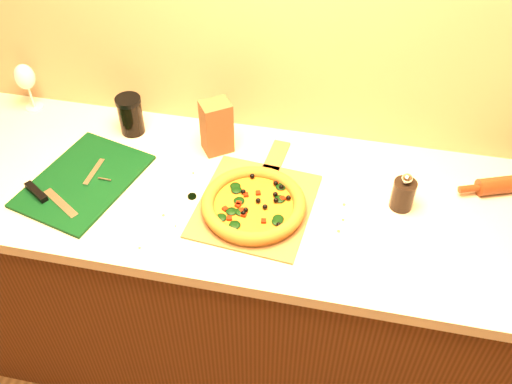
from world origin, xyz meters
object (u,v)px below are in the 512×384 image
dark_jar (131,115)px  cutting_board (82,181)px  pepper_grinder (403,194)px  pizza_peel (256,202)px  wine_glass (25,78)px  pizza (254,205)px

dark_jar → cutting_board: bearing=-103.1°
cutting_board → pepper_grinder: bearing=20.7°
pizza_peel → wine_glass: bearing=166.2°
pizza → dark_jar: (-0.48, 0.28, 0.04)m
pepper_grinder → dark_jar: size_ratio=0.94×
pepper_grinder → wine_glass: (-1.29, 0.23, 0.07)m
cutting_board → dark_jar: (0.06, 0.27, 0.06)m
pizza → wine_glass: size_ratio=1.76×
pizza_peel → pepper_grinder: 0.43m
pepper_grinder → pizza_peel: bearing=-169.9°
cutting_board → pepper_grinder: size_ratio=3.50×
wine_glass → pizza_peel: bearing=-19.1°
pizza_peel → pepper_grinder: bearing=15.5°
cutting_board → pizza: bearing=13.7°
pizza → pepper_grinder: size_ratio=2.41×
pizza → cutting_board: bearing=179.0°
pepper_grinder → dark_jar: 0.91m
wine_glass → pepper_grinder: bearing=-10.0°
pepper_grinder → pizza: bearing=-165.4°
pepper_grinder → cutting_board: bearing=-174.1°
pepper_grinder → wine_glass: wine_glass is taller
pizza_peel → wine_glass: 0.93m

